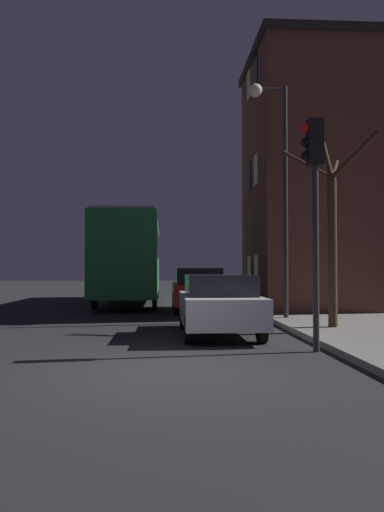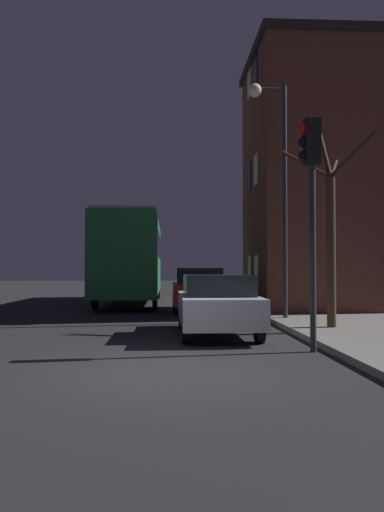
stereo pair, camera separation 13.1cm
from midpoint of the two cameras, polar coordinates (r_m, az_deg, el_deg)
The scene contains 8 objects.
ground_plane at distance 7.95m, azimuth -3.26°, elevation -13.00°, with size 120.00×120.00×0.00m, color black.
brick_building at distance 19.65m, azimuth 13.13°, elevation 8.46°, with size 4.33×5.42×9.64m.
streetlamp at distance 15.49m, azimuth 9.68°, elevation 10.55°, with size 1.17×0.41×7.05m.
traffic_light at distance 9.98m, azimuth 13.79°, elevation 7.93°, with size 0.43×0.24×4.49m.
bare_tree at distance 13.14m, azimuth 15.92°, elevation 3.37°, with size 2.35×1.07×5.31m.
bus at distance 23.31m, azimuth -6.74°, elevation 0.25°, with size 2.53×11.16×3.87m.
car_near_lane at distance 12.01m, azimuth 3.16°, elevation -5.43°, with size 1.75×4.16×1.45m.
car_mid_lane at distance 18.85m, azimuth 0.87°, elevation -3.79°, with size 1.87×4.54×1.62m.
Camera 2 is at (0.11, -7.79, 1.59)m, focal length 35.00 mm.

